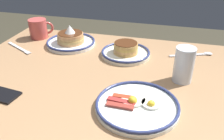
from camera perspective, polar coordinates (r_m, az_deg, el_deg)
dining_table at (r=1.03m, az=-4.15°, el=-8.01°), size 1.15×0.94×0.75m
plate_near_main at (r=1.26m, az=-9.68°, el=6.93°), size 0.25×0.25×0.10m
plate_center_pancakes at (r=1.13m, az=3.23°, el=4.41°), size 0.23×0.23×0.06m
plate_far_companion at (r=0.80m, az=5.91°, el=-8.22°), size 0.27×0.27×0.04m
coffee_mug at (r=1.39m, az=-16.87°, el=9.36°), size 0.12×0.10×0.10m
drinking_glass at (r=0.95m, az=16.50°, el=0.81°), size 0.07×0.07×0.14m
fork_near at (r=1.30m, az=-21.01°, el=4.85°), size 0.19×0.11×0.01m
tea_spoon at (r=1.21m, az=19.35°, el=3.47°), size 0.20×0.09×0.01m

